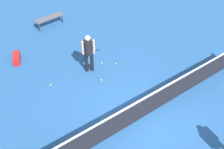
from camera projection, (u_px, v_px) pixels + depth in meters
The scene contains 10 objects.
ground_plane at pixel (139, 119), 9.06m from camera, with size 40.00×40.00×0.00m, color #265693.
court_net at pixel (140, 109), 8.73m from camera, with size 10.09×0.09×1.07m.
player_near_side at pixel (88, 51), 10.36m from camera, with size 0.51×0.45×1.70m.
tennis_racket_near_player at pixel (92, 52), 11.96m from camera, with size 0.59×0.32×0.03m.
tennis_ball_near_player at pixel (51, 85), 10.31m from camera, with size 0.07×0.07×0.07m, color #C6E033.
tennis_ball_by_net at pixel (116, 64), 11.30m from camera, with size 0.07×0.07×0.07m, color #C6E033.
tennis_ball_midcourt at pixel (101, 80), 10.51m from camera, with size 0.07×0.07×0.07m, color #C6E033.
tennis_ball_baseline at pixel (102, 63), 11.34m from camera, with size 0.07×0.07×0.07m, color #C6E033.
courtside_bench at pixel (49, 18), 13.48m from camera, with size 1.53×0.51×0.48m.
equipment_bag at pixel (17, 58), 11.44m from camera, with size 0.54×0.85×0.28m.
Camera 1 is at (4.16, 4.19, 7.10)m, focal length 42.56 mm.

